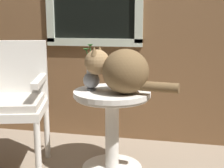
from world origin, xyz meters
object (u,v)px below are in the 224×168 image
(cat, at_px, (122,70))
(pewter_vase_with_ivy, at_px, (91,77))
(wicker_chair, at_px, (13,96))
(wicker_side_table, at_px, (112,118))

(cat, relative_size, pewter_vase_with_ivy, 2.02)
(cat, xyz_separation_m, pewter_vase_with_ivy, (-0.23, 0.06, -0.07))
(wicker_chair, height_order, pewter_vase_with_ivy, wicker_chair)
(cat, bearing_deg, pewter_vase_with_ivy, 166.65)
(wicker_side_table, xyz_separation_m, pewter_vase_with_ivy, (-0.15, 0.00, 0.29))
(wicker_side_table, bearing_deg, wicker_chair, -173.02)
(wicker_side_table, height_order, wicker_chair, wicker_chair)
(wicker_side_table, height_order, pewter_vase_with_ivy, pewter_vase_with_ivy)
(pewter_vase_with_ivy, bearing_deg, cat, -13.35)
(wicker_chair, distance_m, pewter_vase_with_ivy, 0.61)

